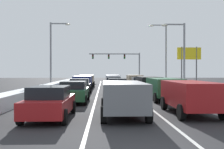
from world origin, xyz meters
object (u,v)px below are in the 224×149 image
sedan_black_left_lane_third (80,86)px  roadside_sign_right (189,58)px  sedan_red_left_lane_nearest (50,102)px  suv_silver_center_lane_fifth (113,80)px  sedan_green_left_lane_second (74,92)px  sedan_white_center_lane_fourth (113,83)px  suv_black_right_lane_third (148,83)px  suv_tan_right_lane_fifth (134,80)px  suv_gray_center_lane_nearest (123,96)px  suv_red_right_lane_nearest (190,94)px  suv_tan_left_lane_fifth (87,80)px  sedan_navy_right_lane_fourth (139,83)px  street_lamp_right_near (223,34)px  suv_green_right_lane_second (164,87)px  street_lamp_right_mid (181,50)px  street_lamp_right_far (164,50)px  street_lamp_left_mid (53,49)px  sedan_charcoal_center_lane_third (117,86)px  sedan_maroon_center_lane_second (117,91)px  suv_navy_left_lane_fourth (83,81)px  traffic_light_gantry (122,60)px

sedan_black_left_lane_third → roadside_sign_right: 17.06m
sedan_red_left_lane_nearest → roadside_sign_right: (13.91, 22.50, 3.25)m
suv_silver_center_lane_fifth → sedan_green_left_lane_second: bearing=-99.8°
sedan_white_center_lane_fourth → sedan_black_left_lane_third: 7.63m
sedan_red_left_lane_nearest → roadside_sign_right: size_ratio=0.82×
suv_black_right_lane_third → suv_tan_right_lane_fifth: size_ratio=1.00×
suv_black_right_lane_third → suv_gray_center_lane_nearest: same height
suv_red_right_lane_nearest → suv_tan_left_lane_fifth: bearing=105.8°
sedan_navy_right_lane_fourth → suv_red_right_lane_nearest: bearing=-89.5°
sedan_white_center_lane_fourth → roadside_sign_right: bearing=15.7°
sedan_green_left_lane_second → street_lamp_right_near: bearing=1.6°
sedan_green_left_lane_second → sedan_black_left_lane_third: size_ratio=1.00×
suv_green_right_lane_second → roadside_sign_right: (6.86, 15.12, 3.00)m
suv_green_right_lane_second → suv_tan_right_lane_fifth: bearing=90.3°
roadside_sign_right → suv_green_right_lane_second: bearing=-114.4°
suv_tan_left_lane_fifth → suv_silver_center_lane_fifth: bearing=8.3°
suv_tan_right_lane_fifth → suv_gray_center_lane_nearest: same height
suv_silver_center_lane_fifth → sedan_green_left_lane_second: suv_silver_center_lane_fifth is taller
suv_tan_right_lane_fifth → roadside_sign_right: roadside_sign_right is taller
sedan_black_left_lane_third → roadside_sign_right: roadside_sign_right is taller
suv_red_right_lane_nearest → roadside_sign_right: 22.79m
sedan_white_center_lane_fourth → sedan_red_left_lane_nearest: same height
sedan_white_center_lane_fourth → street_lamp_right_mid: 8.82m
street_lamp_right_far → street_lamp_left_mid: bearing=-163.2°
suv_silver_center_lane_fifth → street_lamp_right_near: size_ratio=0.60×
suv_green_right_lane_second → sedan_charcoal_center_lane_third: (-3.27, 5.50, -0.25)m
suv_green_right_lane_second → suv_red_right_lane_nearest: bearing=-91.1°
street_lamp_right_mid → street_lamp_right_far: (0.42, 10.02, 0.89)m
suv_red_right_lane_nearest → sedan_maroon_center_lane_second: suv_red_right_lane_nearest is taller
suv_green_right_lane_second → sedan_navy_right_lane_fourth: (-0.27, 11.80, -0.25)m
suv_navy_left_lane_fourth → sedan_red_left_lane_nearest: bearing=-90.1°
sedan_white_center_lane_fourth → sedan_charcoal_center_lane_third: bearing=-89.2°
sedan_black_left_lane_third → traffic_light_gantry: (6.10, 31.25, 3.97)m
sedan_green_left_lane_second → sedan_white_center_lane_fourth: bearing=76.3°
sedan_black_left_lane_third → street_lamp_right_far: bearing=50.8°
suv_navy_left_lane_fourth → traffic_light_gantry: 26.40m
suv_tan_left_lane_fifth → suv_navy_left_lane_fourth: bearing=-90.1°
sedan_red_left_lane_nearest → street_lamp_right_far: 29.28m
suv_silver_center_lane_fifth → traffic_light_gantry: bearing=82.0°
suv_green_right_lane_second → suv_gray_center_lane_nearest: bearing=-117.4°
suv_black_right_lane_third → suv_navy_left_lane_fourth: (-6.86, 5.23, 0.00)m
traffic_light_gantry → street_lamp_right_far: (5.09, -17.51, 0.71)m
sedan_maroon_center_lane_second → suv_tan_right_lane_fifth: bearing=79.6°
sedan_charcoal_center_lane_third → suv_tan_left_lane_fifth: size_ratio=0.92×
suv_tan_right_lane_fifth → traffic_light_gantry: bearing=91.9°
sedan_navy_right_lane_fourth → sedan_charcoal_center_lane_third: (-3.00, -6.30, 0.00)m
street_lamp_right_near → suv_red_right_lane_nearest: bearing=-127.3°
suv_green_right_lane_second → sedan_navy_right_lane_fourth: 11.81m
suv_tan_right_lane_fifth → roadside_sign_right: 8.27m
street_lamp_right_near → sedan_black_left_lane_third: bearing=149.9°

